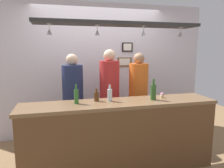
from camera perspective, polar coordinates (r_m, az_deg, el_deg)
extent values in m
plane|color=olive|center=(3.59, 0.42, -19.00)|extent=(8.00, 8.00, 0.00)
cube|color=silver|center=(4.25, -3.37, 3.85)|extent=(4.40, 0.06, 2.60)
cube|color=brown|center=(2.92, 2.21, -5.23)|extent=(2.70, 0.55, 0.04)
cube|color=brown|center=(2.86, 3.67, -16.16)|extent=(2.65, 0.04, 0.95)
cube|color=black|center=(2.89, 2.05, 15.88)|extent=(2.20, 0.36, 0.04)
cylinder|color=silver|center=(2.79, -16.64, 15.27)|extent=(0.06, 0.06, 0.00)
cylinder|color=silver|center=(2.79, -16.61, 14.70)|extent=(0.01, 0.01, 0.06)
cone|color=silver|center=(2.78, -16.55, 13.37)|extent=(0.07, 0.07, 0.08)
cylinder|color=silver|center=(2.80, -4.03, 15.59)|extent=(0.06, 0.06, 0.00)
cylinder|color=silver|center=(2.80, -4.02, 15.03)|extent=(0.01, 0.01, 0.06)
cone|color=silver|center=(2.79, -4.01, 13.70)|extent=(0.07, 0.07, 0.08)
cylinder|color=silver|center=(2.93, 8.54, 15.23)|extent=(0.06, 0.06, 0.00)
cylinder|color=silver|center=(2.93, 8.53, 14.70)|extent=(0.01, 0.01, 0.06)
cone|color=silver|center=(2.92, 8.49, 13.43)|extent=(0.07, 0.07, 0.08)
cylinder|color=silver|center=(3.24, 18.06, 14.31)|extent=(0.06, 0.06, 0.00)
cylinder|color=silver|center=(3.23, 18.04, 13.83)|extent=(0.01, 0.01, 0.06)
cone|color=silver|center=(3.23, 17.98, 12.68)|extent=(0.07, 0.07, 0.08)
cube|color=#2D334C|center=(3.71, -10.21, -11.59)|extent=(0.17, 0.18, 0.78)
cylinder|color=navy|center=(3.52, -10.55, -0.47)|extent=(0.34, 0.34, 0.68)
sphere|color=beige|center=(3.47, -10.75, 6.44)|extent=(0.19, 0.19, 0.19)
cube|color=#2D334C|center=(3.79, -0.66, -10.70)|extent=(0.17, 0.18, 0.81)
cylinder|color=red|center=(3.61, -0.68, 0.68)|extent=(0.34, 0.34, 0.70)
sphere|color=beige|center=(3.57, -0.70, 7.72)|extent=(0.20, 0.20, 0.20)
cube|color=#2D334C|center=(3.95, 6.93, -10.17)|extent=(0.17, 0.18, 0.78)
cylinder|color=orange|center=(3.77, 7.14, 0.36)|extent=(0.34, 0.34, 0.68)
sphere|color=#9E7556|center=(3.73, 7.27, 6.85)|extent=(0.19, 0.19, 0.19)
cylinder|color=#512D14|center=(2.94, -4.19, -3.39)|extent=(0.07, 0.07, 0.13)
cylinder|color=#512D14|center=(2.92, -4.21, -1.67)|extent=(0.03, 0.03, 0.05)
cylinder|color=#2D5623|center=(3.06, 11.08, -2.19)|extent=(0.08, 0.08, 0.22)
cylinder|color=#2D5623|center=(3.03, 11.17, 0.60)|extent=(0.03, 0.03, 0.08)
cylinder|color=#336B2D|center=(2.83, -9.59, -3.38)|extent=(0.06, 0.06, 0.19)
cylinder|color=#336B2D|center=(2.80, -9.67, -0.78)|extent=(0.03, 0.03, 0.07)
cylinder|color=silver|center=(2.92, -0.61, -3.04)|extent=(0.06, 0.06, 0.17)
cylinder|color=silver|center=(2.90, -0.61, -0.82)|extent=(0.03, 0.03, 0.06)
cylinder|color=beige|center=(3.23, 13.36, -3.29)|extent=(0.06, 0.06, 0.04)
sphere|color=pink|center=(3.22, 13.38, -2.73)|extent=(0.05, 0.05, 0.05)
cube|color=brown|center=(4.33, 3.40, 5.99)|extent=(0.30, 0.02, 0.18)
cube|color=white|center=(4.32, 3.45, 5.98)|extent=(0.23, 0.01, 0.14)
cube|color=black|center=(4.34, 4.15, 9.92)|extent=(0.22, 0.02, 0.18)
cube|color=white|center=(4.33, 4.20, 9.92)|extent=(0.17, 0.01, 0.14)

